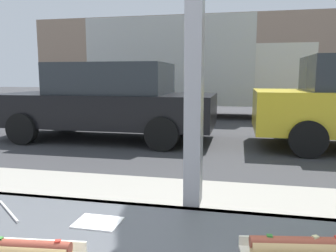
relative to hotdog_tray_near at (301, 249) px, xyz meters
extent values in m
plane|color=#38383A|center=(-0.27, 8.20, -1.00)|extent=(60.00, 60.00, 0.00)
cube|color=#9E998E|center=(-0.27, 1.80, -0.94)|extent=(16.00, 2.80, 0.13)
cube|color=#35373A|center=(-0.27, 0.23, -0.03)|extent=(2.06, 0.02, 0.02)
cube|color=gray|center=(-0.27, 21.89, 1.65)|extent=(28.00, 1.20, 5.32)
cube|color=silver|center=(-0.01, 0.04, -0.01)|extent=(0.25, 0.05, 0.03)
cylinder|color=tan|center=(0.00, 0.00, 0.00)|extent=(0.22, 0.07, 0.04)
cylinder|color=#9E4733|center=(0.00, 0.00, 0.02)|extent=(0.22, 0.06, 0.03)
cube|color=#337A2D|center=(-0.07, -0.01, 0.03)|extent=(0.01, 0.01, 0.01)
cube|color=beige|center=(0.03, 0.00, 0.03)|extent=(0.02, 0.01, 0.01)
cube|color=silver|center=(-0.60, -0.09, -0.01)|extent=(0.28, 0.04, 0.03)
cylinder|color=tan|center=(-0.60, -0.14, 0.00)|extent=(0.24, 0.07, 0.04)
cylinder|color=brown|center=(-0.60, -0.14, 0.02)|extent=(0.24, 0.05, 0.03)
cube|color=red|center=(-0.50, -0.13, 0.03)|extent=(0.01, 0.01, 0.01)
cube|color=#337A2D|center=(-0.63, -0.14, 0.03)|extent=(0.01, 0.01, 0.01)
cylinder|color=white|center=(-0.79, 0.09, -0.02)|extent=(0.15, 0.13, 0.01)
cube|color=white|center=(-0.50, 0.08, -0.02)|extent=(0.12, 0.09, 0.00)
cube|color=black|center=(-2.96, 6.16, -0.34)|extent=(4.68, 1.87, 0.68)
cube|color=#282D33|center=(-2.82, 6.16, 0.32)|extent=(2.43, 1.64, 0.65)
cylinder|color=black|center=(-1.51, 7.09, -0.68)|extent=(0.64, 0.18, 0.64)
cylinder|color=black|center=(-1.51, 5.22, -0.68)|extent=(0.64, 0.18, 0.64)
cylinder|color=black|center=(-4.41, 7.09, -0.68)|extent=(0.64, 0.18, 0.64)
cylinder|color=black|center=(-4.41, 5.22, -0.68)|extent=(0.64, 0.18, 0.64)
cylinder|color=black|center=(1.03, 7.09, -0.68)|extent=(0.64, 0.18, 0.64)
cylinder|color=black|center=(1.03, 5.22, -0.68)|extent=(0.64, 0.18, 0.64)
cube|color=beige|center=(-2.39, 10.89, 0.84)|extent=(5.43, 2.20, 2.79)
cube|color=beige|center=(1.12, 10.89, 0.40)|extent=(1.90, 2.10, 1.90)
cylinder|color=black|center=(1.12, 11.94, -0.55)|extent=(0.90, 0.24, 0.90)
cylinder|color=black|center=(1.12, 9.84, -0.55)|extent=(0.90, 0.24, 0.90)
cylinder|color=black|center=(-3.42, 11.99, -0.55)|extent=(0.90, 0.24, 0.90)
cylinder|color=black|center=(-3.42, 9.79, -0.55)|extent=(0.90, 0.24, 0.90)
camera|label=1|loc=(-0.14, -0.72, 0.37)|focal=35.88mm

